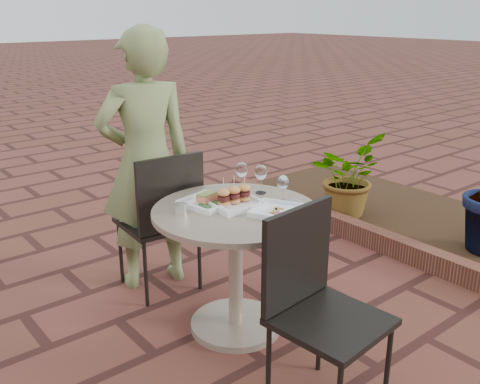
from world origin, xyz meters
TOP-DOWN VIEW (x-y plane):
  - ground at (0.00, 0.00)m, footprint 60.00×60.00m
  - cafe_table at (0.08, -0.08)m, footprint 0.90×0.90m
  - chair_far at (-0.00, 0.54)m, footprint 0.47×0.47m
  - chair_near at (-0.01, -0.75)m, footprint 0.48×0.48m
  - diner at (-0.00, 0.73)m, footprint 0.68×0.53m
  - plate_salmon at (0.01, 0.07)m, footprint 0.30×0.30m
  - plate_sliders at (0.11, -0.03)m, footprint 0.28×0.28m
  - plate_tuna at (0.21, -0.26)m, footprint 0.33×0.33m
  - wine_glass_right at (0.36, -0.15)m, footprint 0.06×0.06m
  - wine_glass_mid at (0.31, 0.15)m, footprint 0.07×0.07m
  - wine_glass_far at (0.36, 0.04)m, footprint 0.07×0.07m
  - steel_ramekin at (-0.18, 0.06)m, footprint 0.08×0.08m
  - cutlery_set at (0.39, -0.25)m, footprint 0.15×0.23m
  - planter_curb at (1.60, 0.30)m, footprint 0.12×3.00m
  - mulch_bed at (2.30, 0.30)m, footprint 1.30×3.00m
  - potted_plant_a at (1.85, 0.63)m, footprint 0.79×0.75m

SIDE VIEW (x-z plane):
  - ground at x=0.00m, z-range 0.00..0.00m
  - mulch_bed at x=2.30m, z-range 0.00..0.06m
  - planter_curb at x=1.60m, z-range 0.00..0.15m
  - potted_plant_a at x=1.85m, z-range 0.06..0.76m
  - cafe_table at x=0.08m, z-range 0.12..0.85m
  - chair_far at x=0.00m, z-range 0.08..1.01m
  - chair_near at x=-0.01m, z-range 0.08..1.01m
  - cutlery_set at x=0.39m, z-range 0.73..0.73m
  - plate_tuna at x=0.21m, z-range 0.73..0.76m
  - plate_salmon at x=0.01m, z-range 0.72..0.78m
  - steel_ramekin at x=-0.18m, z-range 0.73..0.78m
  - plate_sliders at x=0.11m, z-range 0.68..0.85m
  - diner at x=0.00m, z-range 0.00..1.66m
  - wine_glass_right at x=0.36m, z-range 0.76..0.91m
  - wine_glass_mid at x=0.31m, z-range 0.77..0.94m
  - wine_glass_far at x=0.36m, z-range 0.77..0.94m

